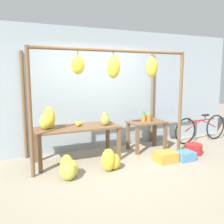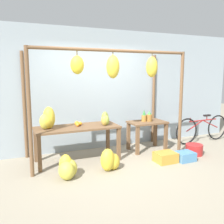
% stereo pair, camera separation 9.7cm
% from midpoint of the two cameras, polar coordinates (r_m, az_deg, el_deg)
% --- Properties ---
extents(ground_plane, '(20.00, 20.00, 0.00)m').
position_cam_midpoint_polar(ground_plane, '(4.80, 3.04, -13.07)').
color(ground_plane, gray).
extents(shop_wall_back, '(8.00, 0.08, 2.80)m').
position_cam_midpoint_polar(shop_wall_back, '(5.88, -3.57, 5.04)').
color(shop_wall_back, '#99A8B2').
rests_on(shop_wall_back, ground_plane).
extents(stall_awning, '(3.23, 1.23, 2.24)m').
position_cam_midpoint_polar(stall_awning, '(4.98, 0.57, 7.25)').
color(stall_awning, brown).
rests_on(stall_awning, ground_plane).
extents(display_table_main, '(1.69, 0.69, 0.72)m').
position_cam_midpoint_polar(display_table_main, '(5.11, -7.42, -4.42)').
color(display_table_main, brown).
rests_on(display_table_main, ground_plane).
extents(display_table_side, '(0.85, 0.54, 0.69)m').
position_cam_midpoint_polar(display_table_side, '(5.88, 8.50, -3.68)').
color(display_table_side, brown).
rests_on(display_table_side, ground_plane).
extents(banana_pile_on_table, '(0.39, 0.37, 0.43)m').
position_cam_midpoint_polar(banana_pile_on_table, '(4.97, -14.05, -1.75)').
color(banana_pile_on_table, gold).
rests_on(banana_pile_on_table, display_table_main).
extents(orange_pile, '(0.16, 0.21, 0.09)m').
position_cam_midpoint_polar(orange_pile, '(5.15, -7.27, -2.70)').
color(orange_pile, orange).
rests_on(orange_pile, display_table_main).
extents(pineapple_cluster, '(0.25, 0.14, 0.27)m').
position_cam_midpoint_polar(pineapple_cluster, '(5.84, 8.48, -1.06)').
color(pineapple_cluster, olive).
rests_on(pineapple_cluster, display_table_side).
extents(banana_pile_ground_left, '(0.44, 0.47, 0.40)m').
position_cam_midpoint_polar(banana_pile_ground_left, '(4.45, -9.53, -12.57)').
color(banana_pile_ground_left, gold).
rests_on(banana_pile_ground_left, ground_plane).
extents(banana_pile_ground_right, '(0.49, 0.38, 0.42)m').
position_cam_midpoint_polar(banana_pile_ground_right, '(4.70, 0.10, -11.03)').
color(banana_pile_ground_right, gold).
rests_on(banana_pile_ground_right, ground_plane).
extents(fruit_crate_white, '(0.42, 0.35, 0.20)m').
position_cam_midpoint_polar(fruit_crate_white, '(5.27, 12.64, -10.05)').
color(fruit_crate_white, orange).
rests_on(fruit_crate_white, ground_plane).
extents(blue_bucket, '(0.37, 0.37, 0.23)m').
position_cam_midpoint_polar(blue_bucket, '(5.90, 18.71, -8.12)').
color(blue_bucket, '#AD2323').
rests_on(blue_bucket, ground_plane).
extents(parked_bicycle, '(1.76, 0.12, 0.72)m').
position_cam_midpoint_polar(parked_bicycle, '(6.97, 20.36, -3.59)').
color(parked_bicycle, black).
rests_on(parked_bicycle, ground_plane).
extents(papaya_pile, '(0.23, 0.25, 0.28)m').
position_cam_midpoint_polar(papaya_pile, '(5.17, -1.06, -1.67)').
color(papaya_pile, '#93A33D').
rests_on(papaya_pile, display_table_main).
extents(fruit_crate_purple, '(0.38, 0.31, 0.18)m').
position_cam_midpoint_polar(fruit_crate_purple, '(5.46, 16.78, -9.67)').
color(fruit_crate_purple, '#4C84B2').
rests_on(fruit_crate_purple, ground_plane).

